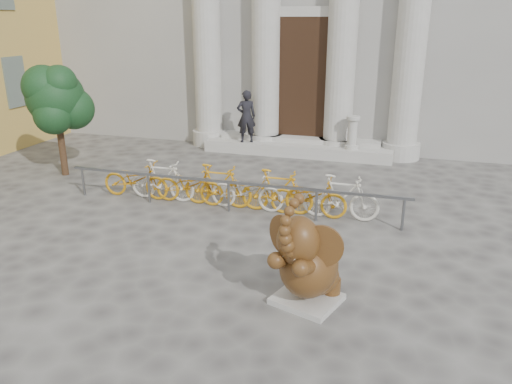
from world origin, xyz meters
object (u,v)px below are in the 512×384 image
(tree, at_px, (56,99))
(bike_rack, at_px, (232,187))
(elephant_statue, at_px, (307,263))
(pedestrian, at_px, (246,116))

(tree, bearing_deg, bike_rack, -11.39)
(elephant_statue, relative_size, pedestrian, 1.12)
(tree, relative_size, pedestrian, 1.82)
(elephant_statue, distance_m, pedestrian, 9.16)
(bike_rack, relative_size, pedestrian, 4.80)
(bike_rack, height_order, pedestrian, pedestrian)
(elephant_statue, xyz_separation_m, pedestrian, (-3.63, 8.39, 0.52))
(elephant_statue, bearing_deg, pedestrian, 132.18)
(tree, xyz_separation_m, pedestrian, (4.12, 3.77, -0.92))
(pedestrian, bearing_deg, tree, 17.57)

